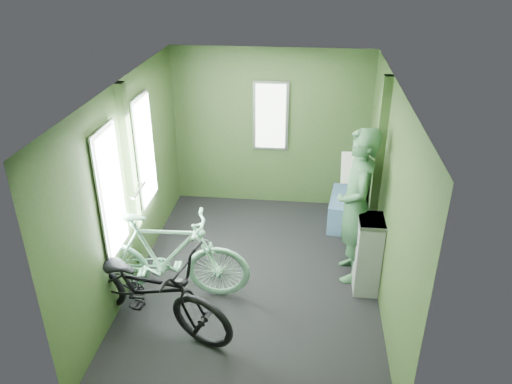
# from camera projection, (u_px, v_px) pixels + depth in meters

# --- Properties ---
(room) EXTENTS (4.00, 4.02, 2.31)m
(room) POSITION_uv_depth(u_px,v_px,m) (252.00, 166.00, 5.26)
(room) COLOR black
(room) RESTS_ON ground
(bicycle_black) EXTENTS (2.14, 1.50, 1.13)m
(bicycle_black) POSITION_uv_depth(u_px,v_px,m) (150.00, 327.00, 5.15)
(bicycle_black) COLOR black
(bicycle_black) RESTS_ON ground
(bicycle_mint) EXTENTS (1.84, 0.72, 1.15)m
(bicycle_mint) POSITION_uv_depth(u_px,v_px,m) (170.00, 296.00, 5.59)
(bicycle_mint) COLOR #89D0A9
(bicycle_mint) RESTS_ON ground
(passenger) EXTENTS (0.47, 0.73, 1.83)m
(passenger) POSITION_uv_depth(u_px,v_px,m) (356.00, 206.00, 5.55)
(passenger) COLOR #325C3B
(passenger) RESTS_ON ground
(waste_box) EXTENTS (0.27, 0.37, 0.91)m
(waste_box) POSITION_uv_depth(u_px,v_px,m) (368.00, 255.00, 5.52)
(waste_box) COLOR gray
(waste_box) RESTS_ON ground
(bench_seat) EXTENTS (0.55, 0.86, 0.86)m
(bench_seat) POSITION_uv_depth(u_px,v_px,m) (348.00, 207.00, 6.93)
(bench_seat) COLOR #2F4864
(bench_seat) RESTS_ON ground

